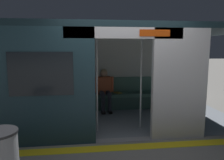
{
  "coord_description": "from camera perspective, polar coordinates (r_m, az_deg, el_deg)",
  "views": [
    {
      "loc": [
        0.7,
        3.88,
        1.77
      ],
      "look_at": [
        0.08,
        -1.23,
        1.0
      ],
      "focal_mm": 34.32,
      "sensor_mm": 36.0,
      "label": 1
    }
  ],
  "objects": [
    {
      "name": "ground_plane",
      "position": [
        4.32,
        3.08,
        -15.72
      ],
      "size": [
        60.0,
        60.0,
        0.0
      ],
      "primitive_type": "plane",
      "color": "gray"
    },
    {
      "name": "platform_edge_strip",
      "position": [
        4.05,
        3.85,
        -17.4
      ],
      "size": [
        8.0,
        0.24,
        0.01
      ],
      "primitive_type": "cube",
      "color": "yellow",
      "rests_on": "ground_plane"
    },
    {
      "name": "train_car",
      "position": [
        5.11,
        0.0,
        5.44
      ],
      "size": [
        6.4,
        2.69,
        2.26
      ],
      "color": "silver",
      "rests_on": "ground_plane"
    },
    {
      "name": "bench_seat",
      "position": [
        6.26,
        -0.37,
        -4.65
      ],
      "size": [
        3.16,
        0.44,
        0.45
      ],
      "color": "#4C7566",
      "rests_on": "ground_plane"
    },
    {
      "name": "person_seated",
      "position": [
        6.12,
        -2.01,
        -1.83
      ],
      "size": [
        0.55,
        0.69,
        1.18
      ],
      "color": "#CC5933",
      "rests_on": "ground_plane"
    },
    {
      "name": "handbag",
      "position": [
        6.22,
        -5.37,
        -2.97
      ],
      "size": [
        0.26,
        0.15,
        0.17
      ],
      "color": "#262D4C",
      "rests_on": "bench_seat"
    },
    {
      "name": "book",
      "position": [
        6.32,
        1.57,
        -3.41
      ],
      "size": [
        0.24,
        0.27,
        0.03
      ],
      "primitive_type": "cube",
      "rotation": [
        0.0,
        0.0,
        0.56
      ],
      "color": "gold",
      "rests_on": "bench_seat"
    },
    {
      "name": "grab_pole_door",
      "position": [
        4.47,
        -4.05,
        -0.68
      ],
      "size": [
        0.04,
        0.04,
        2.12
      ],
      "primitive_type": "cylinder",
      "color": "silver",
      "rests_on": "ground_plane"
    },
    {
      "name": "grab_pole_far",
      "position": [
        4.66,
        7.75,
        -0.36
      ],
      "size": [
        0.04,
        0.04,
        2.12
      ],
      "primitive_type": "cylinder",
      "color": "silver",
      "rests_on": "ground_plane"
    }
  ]
}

